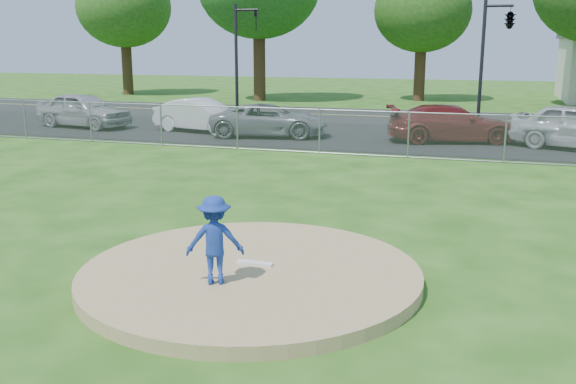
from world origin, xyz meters
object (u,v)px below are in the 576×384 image
(pitcher, at_px, (215,240))
(parked_car_darkred, at_px, (451,123))
(traffic_cone, at_px, (226,129))
(parked_car_silver, at_px, (84,110))
(traffic_signal_center, at_px, (507,22))
(traffic_signal_left, at_px, (241,50))
(parked_car_white, at_px, (202,115))
(parked_car_gray, at_px, (269,120))

(pitcher, distance_m, parked_car_darkred, 16.95)
(traffic_cone, xyz_separation_m, parked_car_silver, (-7.32, 1.10, 0.42))
(parked_car_darkred, bearing_deg, traffic_signal_center, -32.57)
(traffic_signal_left, bearing_deg, parked_car_darkred, -28.68)
(traffic_signal_center, height_order, pitcher, traffic_signal_center)
(traffic_signal_left, distance_m, pitcher, 24.39)
(pitcher, xyz_separation_m, traffic_cone, (-6.23, 15.29, -0.51))
(parked_car_silver, height_order, parked_car_darkred, parked_car_silver)
(parked_car_silver, bearing_deg, traffic_signal_center, -60.08)
(traffic_cone, bearing_deg, traffic_signal_center, 35.39)
(traffic_cone, distance_m, parked_car_silver, 7.41)
(traffic_signal_left, height_order, parked_car_white, traffic_signal_left)
(parked_car_white, bearing_deg, traffic_signal_left, 18.21)
(parked_car_silver, bearing_deg, traffic_cone, -88.25)
(parked_car_white, bearing_deg, parked_car_darkred, -76.27)
(traffic_signal_left, distance_m, traffic_signal_center, 12.79)
(parked_car_silver, xyz_separation_m, parked_car_white, (5.67, 0.17, -0.08))
(traffic_signal_center, bearing_deg, traffic_cone, -144.61)
(parked_car_gray, distance_m, parked_car_darkred, 7.13)
(traffic_cone, relative_size, parked_car_darkred, 0.14)
(parked_car_white, bearing_deg, parked_car_gray, -86.07)
(pitcher, distance_m, parked_car_gray, 16.75)
(traffic_signal_left, relative_size, traffic_signal_center, 1.00)
(traffic_signal_left, xyz_separation_m, parked_car_gray, (3.80, -6.65, -2.70))
(traffic_signal_left, relative_size, traffic_cone, 8.05)
(traffic_signal_center, xyz_separation_m, parked_car_darkred, (-1.84, -5.96, -3.90))
(parked_car_darkred, bearing_deg, traffic_signal_left, 45.91)
(parked_car_gray, bearing_deg, parked_car_silver, 77.13)
(traffic_cone, height_order, parked_car_gray, parked_car_gray)
(parked_car_gray, height_order, parked_car_darkred, parked_car_darkred)
(traffic_signal_center, xyz_separation_m, parked_car_white, (-12.12, -6.17, -3.91))
(traffic_cone, height_order, parked_car_darkred, parked_car_darkred)
(traffic_signal_center, bearing_deg, pitcher, -100.58)
(parked_car_gray, bearing_deg, parked_car_darkred, -95.29)
(parked_car_white, relative_size, parked_car_darkred, 0.87)
(traffic_signal_left, xyz_separation_m, parked_car_silver, (-5.06, -6.34, -2.58))
(parked_car_silver, xyz_separation_m, parked_car_gray, (8.86, -0.31, -0.12))
(parked_car_darkred, bearing_deg, parked_car_silver, 75.97)
(traffic_signal_left, height_order, pitcher, traffic_signal_left)
(traffic_signal_center, height_order, traffic_cone, traffic_signal_center)
(pitcher, bearing_deg, parked_car_darkred, -118.80)
(traffic_cone, bearing_deg, parked_car_silver, 171.45)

